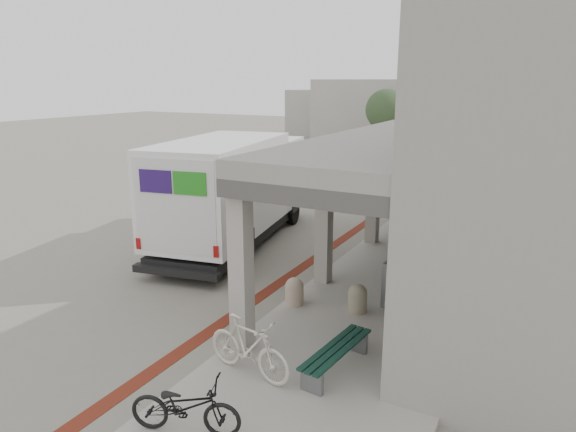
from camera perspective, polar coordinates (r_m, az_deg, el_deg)
The scene contains 14 objects.
ground at distance 14.70m, azimuth -4.46°, elevation -6.81°, with size 120.00×120.00×0.00m, color slate.
bike_lane_stripe at distance 15.88m, azimuth 2.50°, elevation -5.08°, with size 0.35×40.00×0.01m, color #612113.
sidewalk at distance 13.12m, azimuth 10.66°, elevation -9.51°, with size 4.40×28.00×0.12m, color #9C958C.
transit_building at distance 16.12m, azimuth 25.94°, elevation 6.19°, with size 7.60×17.00×7.00m.
distant_backdrop at distance 48.54m, azimuth 16.16°, elevation 11.07°, with size 28.00×10.00×6.50m.
tree_left at distance 41.45m, azimuth 10.84°, elevation 11.50°, with size 3.20×3.20×4.80m.
tree_mid at distance 41.89m, azimuth 21.02°, elevation 10.83°, with size 3.20×3.20×4.80m.
fedex_truck at distance 17.35m, azimuth -6.02°, elevation 3.18°, with size 4.06×8.81×3.62m.
bench at distance 9.96m, azimuth 5.38°, elevation -15.02°, with size 0.67×2.07×0.48m.
bollard_near at distance 12.59m, azimuth 0.71°, elevation -8.32°, with size 0.45×0.45×0.68m.
bollard_far at distance 12.32m, azimuth 7.72°, elevation -8.99°, with size 0.45×0.45×0.68m.
utility_cabinet at distance 12.72m, azimuth 11.96°, elevation -7.33°, with size 0.50×0.67×1.12m, color slate.
bicycle_black at distance 8.52m, azimuth -11.33°, elevation -20.00°, with size 0.61×1.76×0.93m, color black.
bicycle_cream at distance 9.72m, azimuth -4.40°, elevation -14.30°, with size 0.53×1.89×1.14m, color beige.
Camera 1 is at (7.42, -11.48, 5.41)m, focal length 32.00 mm.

